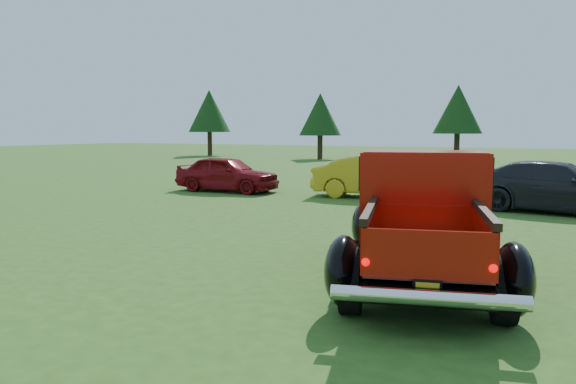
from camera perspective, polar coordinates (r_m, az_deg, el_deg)
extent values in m
plane|color=#2E5117|center=(8.46, -0.06, -7.74)|extent=(120.00, 120.00, 0.00)
cylinder|color=#332114|center=(45.33, -7.95, 4.87)|extent=(0.36, 0.36, 1.87)
cone|color=black|center=(45.34, -8.00, 8.16)|extent=(3.33, 3.33, 3.33)
cylinder|color=#332114|center=(39.59, 3.27, 4.56)|extent=(0.36, 0.36, 1.66)
cone|color=black|center=(39.59, 3.29, 7.89)|extent=(2.94, 2.94, 2.94)
cylinder|color=#332114|center=(38.93, 16.76, 4.38)|extent=(0.36, 0.36, 1.80)
cone|color=black|center=(38.94, 16.88, 8.05)|extent=(3.20, 3.20, 3.20)
cylinder|color=black|center=(6.40, 6.45, -8.92)|extent=(0.41, 0.79, 0.76)
cylinder|color=black|center=(6.45, 21.05, -9.19)|extent=(0.41, 0.79, 0.76)
cylinder|color=black|center=(9.35, 8.33, -4.07)|extent=(0.41, 0.79, 0.76)
cylinder|color=black|center=(9.38, 18.23, -4.29)|extent=(0.41, 0.79, 0.76)
cube|color=black|center=(7.88, 13.49, -5.79)|extent=(2.40, 4.65, 0.19)
cube|color=#971008|center=(9.36, 13.35, -1.46)|extent=(1.92, 1.78, 0.59)
cube|color=silver|center=(10.08, 13.27, -0.96)|extent=(1.48, 0.43, 0.47)
cube|color=#971008|center=(8.09, 13.57, -0.37)|extent=(1.91, 1.48, 1.23)
cube|color=black|center=(8.06, 13.63, 1.98)|extent=(1.92, 1.39, 0.47)
cube|color=#971008|center=(8.05, 13.68, 3.79)|extent=(1.81, 1.37, 0.08)
cube|color=brown|center=(6.69, 13.74, -6.55)|extent=(1.71, 2.16, 0.05)
cube|color=#971008|center=(6.65, 8.26, -4.33)|extent=(0.52, 1.85, 0.49)
cube|color=#971008|center=(6.69, 19.30, -4.57)|extent=(0.52, 1.85, 0.49)
cube|color=#971008|center=(7.57, 13.61, -3.14)|extent=(1.25, 0.36, 0.49)
cube|color=#971008|center=(5.71, 14.05, -6.24)|extent=(1.25, 0.37, 0.49)
cube|color=black|center=(6.60, 8.30, -1.83)|extent=(0.55, 1.86, 0.09)
cube|color=black|center=(6.64, 19.39, -2.07)|extent=(0.55, 1.86, 0.09)
ellipsoid|color=black|center=(6.38, 5.61, -7.90)|extent=(0.67, 1.08, 0.83)
ellipsoid|color=black|center=(6.43, 21.93, -8.21)|extent=(0.67, 1.08, 0.83)
ellipsoid|color=black|center=(9.33, 7.76, -3.37)|extent=(0.67, 1.08, 0.83)
ellipsoid|color=black|center=(9.37, 18.83, -3.61)|extent=(0.67, 1.08, 0.83)
cube|color=black|center=(7.89, 6.87, -6.49)|extent=(0.79, 2.00, 0.06)
cube|color=black|center=(7.93, 20.04, -6.76)|extent=(0.79, 2.00, 0.06)
cylinder|color=silver|center=(5.57, 14.03, -10.38)|extent=(1.83, 0.61, 0.15)
cube|color=black|center=(5.75, 13.98, -9.36)|extent=(0.28, 0.09, 0.14)
cube|color=gold|center=(5.74, 13.98, -9.39)|extent=(0.22, 0.07, 0.09)
sphere|color=#CC0505|center=(5.71, 7.89, -7.07)|extent=(0.09, 0.09, 0.09)
sphere|color=#CC0505|center=(5.76, 20.13, -7.30)|extent=(0.09, 0.09, 0.09)
imported|color=maroon|center=(18.84, -6.21, 1.87)|extent=(3.53, 1.45, 1.20)
imported|color=gold|center=(17.28, 9.02, 1.54)|extent=(4.03, 1.96, 1.27)
imported|color=black|center=(15.50, 25.81, 0.44)|extent=(4.59, 2.43, 1.27)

